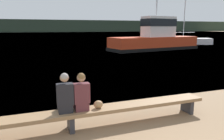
% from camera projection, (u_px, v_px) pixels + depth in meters
% --- Properties ---
extents(water_surface, '(240.00, 240.00, 0.00)m').
position_uv_depth(water_surface, '(34.00, 33.00, 117.69)').
color(water_surface, teal).
rests_on(water_surface, ground).
extents(far_shoreline, '(600.00, 12.00, 7.26)m').
position_uv_depth(far_shoreline, '(33.00, 26.00, 130.68)').
color(far_shoreline, '#2D3D2D').
rests_on(far_shoreline, ground).
extents(bench_main, '(7.63, 0.53, 0.49)m').
position_uv_depth(bench_main, '(70.00, 115.00, 5.36)').
color(bench_main, '#8E6B47').
rests_on(bench_main, ground).
extents(person_left, '(0.39, 0.43, 0.99)m').
position_uv_depth(person_left, '(65.00, 96.00, 5.24)').
color(person_left, black).
rests_on(person_left, bench_main).
extents(person_right, '(0.39, 0.43, 0.96)m').
position_uv_depth(person_right, '(81.00, 95.00, 5.38)').
color(person_right, '#56282D').
rests_on(person_right, bench_main).
extents(shopping_bag, '(0.24, 0.17, 0.20)m').
position_uv_depth(shopping_bag, '(98.00, 104.00, 5.56)').
color(shopping_bag, '#9E754C').
rests_on(shopping_bag, bench_main).
extents(tugboat_red, '(11.37, 4.75, 6.46)m').
position_uv_depth(tugboat_red, '(155.00, 39.00, 25.32)').
color(tugboat_red, red).
rests_on(tugboat_red, water_surface).
extents(moored_sailboat, '(7.86, 4.78, 9.62)m').
position_uv_depth(moored_sailboat, '(185.00, 41.00, 33.65)').
color(moored_sailboat, silver).
rests_on(moored_sailboat, water_surface).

